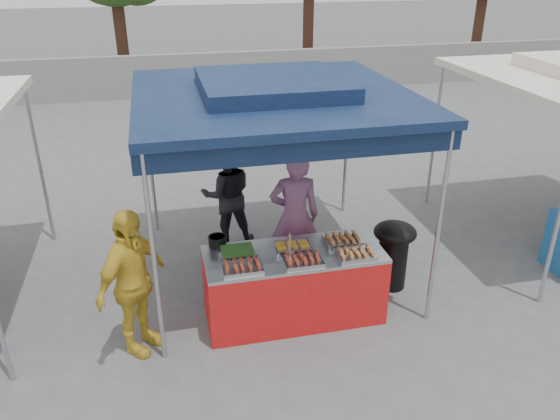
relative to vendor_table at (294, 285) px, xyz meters
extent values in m
plane|color=#505152|center=(0.00, 0.10, -0.43)|extent=(80.00, 80.00, 0.00)
cube|color=slate|center=(0.00, 11.10, 0.17)|extent=(40.00, 0.25, 1.20)
cylinder|color=#A8A8AE|center=(-1.50, -0.40, 0.72)|extent=(0.05, 0.05, 2.30)
cylinder|color=#A8A8AE|center=(1.50, -0.40, 0.72)|extent=(0.05, 0.05, 2.30)
cylinder|color=#A8A8AE|center=(-1.50, 2.60, 0.72)|extent=(0.05, 0.05, 2.30)
cylinder|color=#A8A8AE|center=(1.50, 2.60, 0.72)|extent=(0.05, 0.05, 2.30)
cube|color=#0E1C3A|center=(0.00, 1.10, 1.92)|extent=(3.20, 3.20, 0.10)
cube|color=#0E1C3A|center=(0.00, 1.10, 2.05)|extent=(1.65, 1.65, 0.18)
cube|color=#0E1C3A|center=(0.00, -0.40, 1.77)|extent=(3.20, 0.04, 0.25)
cylinder|color=#A8A8AE|center=(-3.00, 2.60, 0.72)|extent=(0.05, 0.05, 2.30)
cylinder|color=#A8A8AE|center=(3.00, -0.40, 0.72)|extent=(0.05, 0.05, 2.30)
cylinder|color=#A8A8AE|center=(3.00, 2.60, 0.72)|extent=(0.05, 0.05, 2.30)
cylinder|color=#3A2116|center=(-2.18, 12.88, 1.35)|extent=(0.36, 0.36, 3.55)
cylinder|color=#3A2116|center=(3.89, 13.38, 1.67)|extent=(0.36, 0.36, 4.18)
cylinder|color=#3A2116|center=(10.25, 13.36, 1.34)|extent=(0.36, 0.36, 3.53)
cube|color=#AD1313|center=(0.00, 0.00, -0.02)|extent=(2.00, 0.80, 0.81)
cube|color=#A8A8AE|center=(0.00, 0.00, 0.40)|extent=(2.00, 0.80, 0.04)
cube|color=#B3B3B7|center=(-0.62, -0.23, 0.45)|extent=(0.42, 0.30, 0.05)
cube|color=maroon|center=(-0.62, -0.23, 0.49)|extent=(0.35, 0.25, 0.02)
cube|color=#B3B3B7|center=(0.03, -0.24, 0.45)|extent=(0.42, 0.30, 0.05)
cube|color=maroon|center=(0.03, -0.24, 0.49)|extent=(0.35, 0.25, 0.02)
cube|color=#B3B3B7|center=(0.63, -0.24, 0.45)|extent=(0.42, 0.30, 0.05)
cube|color=#9D6135|center=(0.63, -0.24, 0.49)|extent=(0.35, 0.25, 0.02)
cube|color=#B3B3B7|center=(-0.62, 0.10, 0.45)|extent=(0.42, 0.30, 0.05)
cube|color=#254E1A|center=(-0.62, 0.10, 0.49)|extent=(0.35, 0.25, 0.02)
cube|color=#B3B3B7|center=(0.00, 0.08, 0.45)|extent=(0.42, 0.30, 0.05)
cube|color=#BE8621|center=(0.00, 0.08, 0.49)|extent=(0.35, 0.25, 0.02)
cube|color=#B3B3B7|center=(0.60, 0.10, 0.45)|extent=(0.42, 0.30, 0.05)
cube|color=#9D6135|center=(0.60, 0.10, 0.49)|extent=(0.35, 0.25, 0.02)
cylinder|color=black|center=(-0.81, 0.35, 0.48)|extent=(0.20, 0.20, 0.12)
cylinder|color=#A8A8AE|center=(-0.07, -0.11, 0.48)|extent=(0.09, 0.09, 0.11)
cylinder|color=black|center=(1.37, 0.35, -0.07)|extent=(0.37, 0.37, 0.71)
ellipsoid|color=black|center=(1.37, 0.35, 0.35)|extent=(0.53, 0.53, 0.24)
cube|color=navy|center=(-0.46, 0.71, -0.27)|extent=(0.52, 0.37, 0.31)
cube|color=navy|center=(0.18, 0.57, -0.29)|extent=(0.45, 0.32, 0.27)
cube|color=navy|center=(0.18, 0.57, -0.03)|extent=(0.43, 0.30, 0.26)
imported|color=#7B4E73|center=(0.22, 0.84, 0.44)|extent=(0.68, 0.50, 1.74)
imported|color=black|center=(-0.48, 1.94, 0.34)|extent=(0.75, 0.59, 1.53)
imported|color=gold|center=(-1.75, -0.18, 0.39)|extent=(0.92, 0.99, 1.64)
camera|label=1|loc=(-1.33, -5.09, 3.47)|focal=35.00mm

